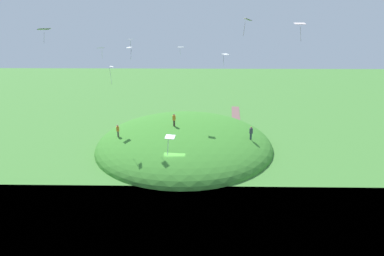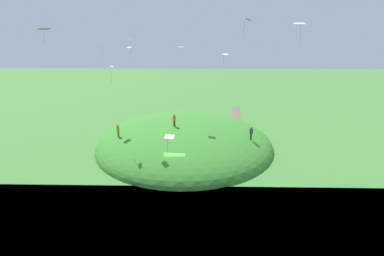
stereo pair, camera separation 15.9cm
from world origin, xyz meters
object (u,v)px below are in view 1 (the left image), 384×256
at_px(kite_3, 181,47).
at_px(kite_8, 225,55).
at_px(person_watching_kites, 174,118).
at_px(kite_0, 248,20).
at_px(kite_2, 44,29).
at_px(kite_4, 129,48).
at_px(kite_7, 100,48).
at_px(kite_9, 300,24).
at_px(person_with_child, 118,129).
at_px(person_near_shore, 251,132).
at_px(kite_1, 170,138).
at_px(kite_5, 130,41).
at_px(kite_6, 111,69).

height_order(kite_3, kite_8, kite_8).
relative_size(person_watching_kites, kite_0, 1.23).
relative_size(kite_2, kite_8, 0.97).
relative_size(kite_0, kite_4, 0.94).
bearing_deg(kite_4, kite_7, 45.21).
distance_m(person_watching_kites, kite_9, 22.05).
distance_m(kite_2, kite_8, 17.16).
bearing_deg(person_with_child, kite_2, -142.34).
height_order(person_near_shore, kite_1, kite_1).
bearing_deg(kite_4, kite_9, -124.46).
distance_m(person_with_child, kite_5, 12.36).
height_order(person_with_child, kite_3, kite_3).
bearing_deg(person_watching_kites, person_with_child, -25.47).
relative_size(kite_1, kite_7, 1.19).
xyz_separation_m(person_watching_kites, kite_9, (-13.51, -11.88, 12.75)).
relative_size(kite_3, kite_6, 0.48).
bearing_deg(kite_8, kite_4, 60.74).
bearing_deg(kite_1, kite_5, 20.99).
relative_size(kite_2, kite_3, 1.15).
relative_size(kite_0, kite_1, 0.82).
relative_size(kite_1, kite_2, 1.47).
distance_m(kite_0, kite_2, 16.84).
distance_m(person_near_shore, kite_1, 19.81).
bearing_deg(kite_9, kite_6, 61.03).
distance_m(kite_6, kite_7, 7.07).
bearing_deg(kite_6, person_with_child, 6.84).
xyz_separation_m(kite_4, kite_8, (-6.34, -11.32, -0.08)).
xyz_separation_m(kite_1, kite_3, (21.94, 0.21, 4.99)).
relative_size(kite_7, kite_9, 0.97).
bearing_deg(person_near_shore, kite_7, 45.13).
height_order(person_near_shore, kite_8, kite_8).
height_order(kite_5, kite_6, kite_5).
bearing_deg(kite_3, person_watching_kites, 165.38).
distance_m(person_near_shore, kite_9, 18.01).
bearing_deg(kite_9, kite_7, 52.88).
bearing_deg(person_near_shore, kite_0, 135.08).
height_order(kite_1, kite_6, kite_6).
xyz_separation_m(kite_3, kite_5, (-7.02, 5.52, 1.40)).
xyz_separation_m(kite_1, kite_8, (10.55, -5.05, 5.26)).
relative_size(person_with_child, kite_3, 1.63).
relative_size(person_near_shore, kite_0, 1.24).
bearing_deg(kite_5, kite_9, -120.52).
distance_m(kite_3, kite_7, 11.21).
distance_m(kite_1, kite_7, 25.25).
bearing_deg(person_watching_kites, kite_7, -54.96).
height_order(person_watching_kites, kite_2, kite_2).
height_order(kite_3, kite_5, kite_5).
xyz_separation_m(kite_1, kite_9, (5.17, -10.82, 8.42)).
distance_m(person_with_child, kite_8, 18.55).
bearing_deg(kite_0, kite_8, 13.29).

